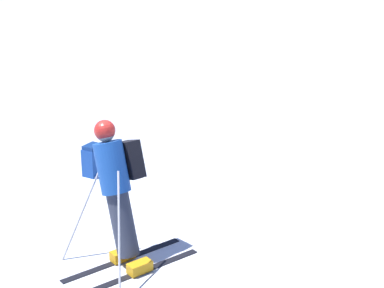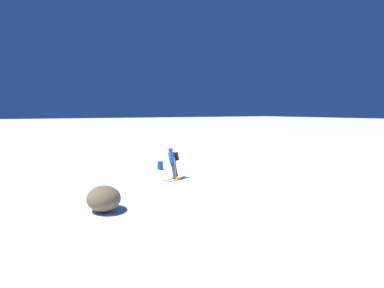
# 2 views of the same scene
# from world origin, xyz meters

# --- Properties ---
(ground_plane) EXTENTS (300.00, 300.00, 0.00)m
(ground_plane) POSITION_xyz_m (0.00, 0.00, 0.00)
(ground_plane) COLOR white
(skier) EXTENTS (1.38, 1.66, 1.70)m
(skier) POSITION_xyz_m (0.33, -0.04, 0.92)
(skier) COLOR black
(skier) RESTS_ON ground
(spare_backpack) EXTENTS (0.36, 0.37, 0.50)m
(spare_backpack) POSITION_xyz_m (-2.29, 0.35, 0.24)
(spare_backpack) COLOR #194293
(spare_backpack) RESTS_ON ground
(exposed_boulder_0) EXTENTS (1.40, 1.19, 0.91)m
(exposed_boulder_0) POSITION_xyz_m (3.81, -4.57, 0.46)
(exposed_boulder_0) COLOR brown
(exposed_boulder_0) RESTS_ON ground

